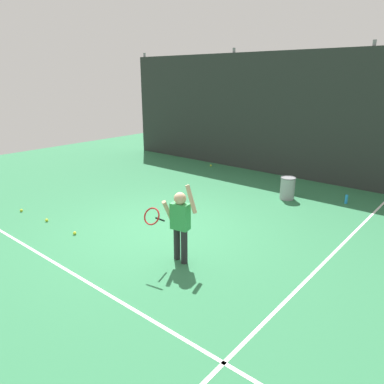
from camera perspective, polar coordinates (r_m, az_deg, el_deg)
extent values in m
plane|color=#2D7247|center=(7.42, -4.52, -5.76)|extent=(20.00, 20.00, 0.00)
cube|color=white|center=(6.22, -19.00, -11.61)|extent=(9.00, 0.05, 0.00)
cube|color=white|center=(6.76, 20.99, -9.40)|extent=(0.05, 9.00, 0.00)
cube|color=#282D2B|center=(11.34, 15.04, 11.50)|extent=(12.74, 0.08, 3.67)
cylinder|color=slate|center=(15.11, -7.21, 13.65)|extent=(0.09, 0.09, 3.82)
cylinder|color=slate|center=(12.41, 6.33, 12.82)|extent=(0.09, 0.09, 3.82)
cylinder|color=slate|center=(10.68, 25.44, 10.47)|extent=(0.09, 0.09, 3.82)
cylinder|color=#232326|center=(6.12, -2.39, -8.05)|extent=(0.11, 0.11, 0.58)
cylinder|color=#232326|center=(5.99, -1.24, -8.65)|extent=(0.11, 0.11, 0.58)
cube|color=green|center=(5.85, -1.87, -3.85)|extent=(0.32, 0.22, 0.44)
sphere|color=tan|center=(5.74, -1.90, -1.02)|extent=(0.20, 0.20, 0.20)
cylinder|color=tan|center=(5.66, -0.13, -1.13)|extent=(0.22, 0.10, 0.46)
cylinder|color=tan|center=(5.88, -3.79, -3.06)|extent=(0.11, 0.30, 0.43)
cylinder|color=black|center=(5.87, -5.04, -4.33)|extent=(0.07, 0.24, 0.15)
torus|color=red|center=(5.66, -6.37, -3.82)|extent=(0.31, 0.21, 0.26)
cylinder|color=gray|center=(9.38, 14.81, 0.55)|extent=(0.36, 0.36, 0.55)
torus|color=#595B60|center=(9.30, 14.94, 2.17)|extent=(0.38, 0.38, 0.02)
cylinder|color=#268CD8|center=(9.55, 23.13, -1.04)|extent=(0.07, 0.07, 0.22)
sphere|color=#CCE033|center=(8.32, -21.92, -4.14)|extent=(0.07, 0.07, 0.07)
sphere|color=#CCE033|center=(12.47, 3.00, 4.19)|extent=(0.07, 0.07, 0.07)
sphere|color=#CCE033|center=(9.15, -25.30, -2.64)|extent=(0.07, 0.07, 0.07)
sphere|color=#CCE033|center=(7.47, -18.00, -6.17)|extent=(0.07, 0.07, 0.07)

